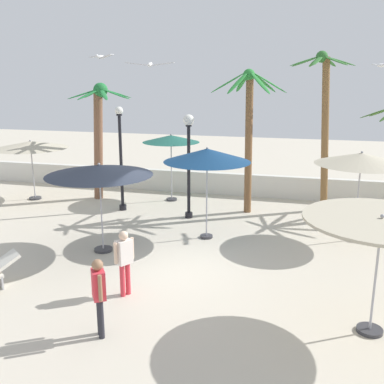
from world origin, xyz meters
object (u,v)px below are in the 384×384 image
guest_0 (99,290)px  guest_1 (124,257)px  patio_umbrella_3 (171,139)px  patio_umbrella_5 (31,145)px  palm_tree_2 (99,128)px  seagull_1 (382,65)px  patio_umbrella_2 (361,159)px  patio_umbrella_1 (381,225)px  patio_umbrella_4 (99,171)px  palm_tree_1 (249,125)px  lamp_post_0 (121,154)px  patio_umbrella_0 (207,156)px  lamp_post_1 (189,152)px  seagull_0 (101,57)px  palm_tree_3 (324,114)px  seagull_2 (150,64)px

guest_0 → guest_1: size_ratio=1.02×
guest_0 → guest_1: 1.77m
patio_umbrella_3 → patio_umbrella_5: (-5.78, -1.28, -0.27)m
palm_tree_2 → guest_1: (4.43, -8.01, -2.08)m
seagull_1 → patio_umbrella_2: bearing=-105.2°
patio_umbrella_1 → patio_umbrella_4: patio_umbrella_4 is taller
palm_tree_1 → patio_umbrella_1: bearing=-65.2°
patio_umbrella_4 → lamp_post_0: bearing=105.2°
patio_umbrella_0 → lamp_post_0: lamp_post_0 is taller
lamp_post_1 → seagull_0: (-2.52, -1.58, 3.26)m
guest_0 → seagull_0: seagull_0 is taller
patio_umbrella_4 → patio_umbrella_3: bearing=86.8°
patio_umbrella_5 → palm_tree_1: (9.10, 0.41, 1.05)m
patio_umbrella_0 → lamp_post_1: (-1.11, 1.93, -0.23)m
patio_umbrella_4 → guest_1: patio_umbrella_4 is taller
palm_tree_2 → seagull_0: seagull_0 is taller
guest_0 → palm_tree_1: bearing=79.7°
patio_umbrella_2 → guest_1: patio_umbrella_2 is taller
patio_umbrella_4 → palm_tree_3: (6.35, 6.11, 1.29)m
lamp_post_0 → seagull_1: bearing=6.5°
patio_umbrella_3 → patio_umbrella_4: size_ratio=0.91×
lamp_post_1 → guest_1: bearing=-89.2°
guest_1 → patio_umbrella_5: bearing=135.1°
palm_tree_2 → palm_tree_3: size_ratio=0.81×
patio_umbrella_2 → lamp_post_1: size_ratio=0.76×
patio_umbrella_2 → palm_tree_3: (-1.11, 3.23, 1.13)m
palm_tree_3 → seagull_1: bearing=-27.7°
palm_tree_1 → lamp_post_1: 2.54m
patio_umbrella_5 → palm_tree_2: palm_tree_2 is taller
patio_umbrella_0 → guest_0: patio_umbrella_0 is taller
patio_umbrella_4 → seagull_2: size_ratio=2.39×
patio_umbrella_5 → seagull_0: (4.59, -2.47, 3.41)m
palm_tree_1 → palm_tree_3: 2.89m
seagull_1 → patio_umbrella_5: bearing=-178.0°
patio_umbrella_0 → lamp_post_1: lamp_post_1 is taller
lamp_post_0 → guest_1: bearing=-66.5°
patio_umbrella_0 → seagull_1: (5.30, 3.30, 2.78)m
patio_umbrella_3 → patio_umbrella_1: bearing=-51.5°
guest_0 → guest_1: bearing=96.6°
palm_tree_2 → lamp_post_0: bearing=-42.0°
seagull_0 → seagull_2: bearing=-41.1°
palm_tree_2 → seagull_1: (10.75, -0.35, 2.45)m
lamp_post_0 → lamp_post_1: (2.79, -0.32, 0.26)m
patio_umbrella_0 → palm_tree_2: bearing=146.2°
patio_umbrella_3 → palm_tree_1: size_ratio=0.53×
patio_umbrella_5 → palm_tree_2: bearing=16.5°
guest_0 → patio_umbrella_3: bearing=99.0°
palm_tree_2 → palm_tree_3: palm_tree_3 is taller
patio_umbrella_1 → lamp_post_1: lamp_post_1 is taller
lamp_post_0 → seagull_0: (0.27, -1.90, 3.52)m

